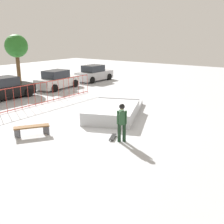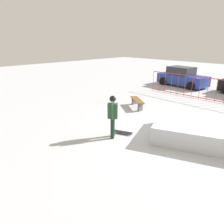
% 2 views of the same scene
% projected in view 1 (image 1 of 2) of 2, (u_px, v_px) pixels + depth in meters
% --- Properties ---
extents(ground_plane, '(60.00, 60.00, 0.00)m').
position_uv_depth(ground_plane, '(109.00, 124.00, 14.44)').
color(ground_plane, '#B7BABF').
extents(skate_ramp, '(5.98, 4.44, 0.74)m').
position_uv_depth(skate_ramp, '(114.00, 110.00, 15.80)').
color(skate_ramp, silver).
rests_on(skate_ramp, ground).
extents(skater, '(0.43, 0.41, 1.73)m').
position_uv_depth(skater, '(122.00, 120.00, 11.76)').
color(skater, black).
rests_on(skater, ground).
extents(skateboard, '(0.81, 0.49, 0.09)m').
position_uv_depth(skateboard, '(113.00, 137.00, 12.38)').
color(skateboard, black).
rests_on(skateboard, ground).
extents(perimeter_fence, '(11.09, 0.22, 1.50)m').
position_uv_depth(perimeter_fence, '(31.00, 95.00, 17.69)').
color(perimeter_fence, '#B22D23').
rests_on(perimeter_fence, ground).
extents(park_bench, '(1.54, 1.25, 0.48)m').
position_uv_depth(park_bench, '(32.00, 129.00, 12.62)').
color(park_bench, brown).
rests_on(park_bench, ground).
extents(parked_car_black, '(4.20, 2.13, 1.60)m').
position_uv_depth(parked_car_black, '(5.00, 89.00, 19.91)').
color(parked_car_black, black).
rests_on(parked_car_black, ground).
extents(parked_car_white, '(4.20, 2.13, 1.60)m').
position_uv_depth(parked_car_white, '(57.00, 80.00, 23.66)').
color(parked_car_white, white).
rests_on(parked_car_white, ground).
extents(parked_car_silver, '(4.16, 2.04, 1.60)m').
position_uv_depth(parked_car_silver, '(94.00, 74.00, 27.56)').
color(parked_car_silver, '#B7B7BC').
rests_on(parked_car_silver, ground).
extents(distant_tree, '(1.96, 1.96, 4.59)m').
position_uv_depth(distant_tree, '(16.00, 47.00, 23.39)').
color(distant_tree, brown).
rests_on(distant_tree, ground).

